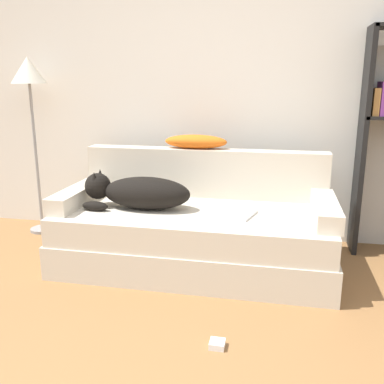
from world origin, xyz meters
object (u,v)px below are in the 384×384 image
Objects in this scene: power_adapter at (217,344)px; floor_lamp at (29,84)px; couch at (195,238)px; dog at (138,192)px; laptop at (229,213)px; throw_pillow at (196,142)px.

floor_lamp is at bearing 141.76° from power_adapter.
dog reaches higher than couch.
dog is 0.65m from laptop.
dog is (-0.39, -0.05, 0.33)m from couch.
throw_pillow is at bearing -1.70° from floor_lamp.
floor_lamp reaches higher than couch.
power_adapter is (1.76, -1.39, -1.24)m from floor_lamp.
couch is at bearing -176.62° from laptop.
laptop is 0.78× the size of throw_pillow.
floor_lamp reaches higher than throw_pillow.
laptop reaches higher than couch.
floor_lamp is at bearing 178.30° from throw_pillow.
floor_lamp is at bearing 155.18° from dog.
throw_pillow is (0.32, 0.45, 0.30)m from dog.
floor_lamp is 2.56m from power_adapter.
power_adapter is at bearing -52.15° from dog.
floor_lamp is at bearing 163.01° from couch.
laptop is at bearing -16.25° from floor_lamp.
floor_lamp is at bearing 178.81° from laptop.
couch is 0.33m from laptop.
throw_pillow is at bearing 100.39° from couch.
power_adapter is (0.06, -0.89, -0.41)m from laptop.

